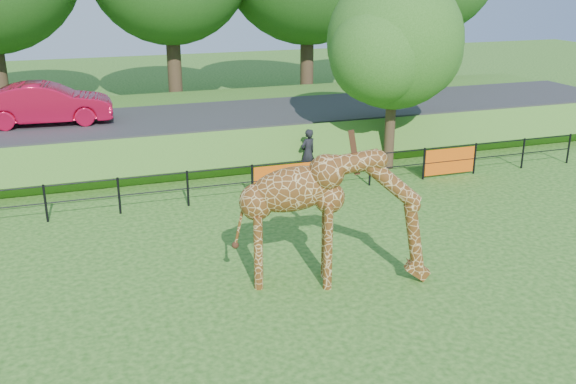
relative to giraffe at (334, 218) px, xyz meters
name	(u,v)px	position (x,y,z in m)	size (l,w,h in m)	color
ground	(267,344)	(-2.16, -1.98, -1.57)	(90.00, 90.00, 0.00)	#1F5114
giraffe	(334,218)	(0.00, 0.00, 0.00)	(4.40, 0.81, 3.14)	#5E3413
perimeter_fence	(188,188)	(-2.16, 6.02, -1.02)	(28.07, 0.10, 1.10)	black
embankment	(154,129)	(-2.16, 13.52, -0.92)	(40.00, 9.00, 1.30)	#1F5114
road	(158,120)	(-2.16, 12.02, -0.21)	(40.00, 5.00, 0.12)	#2A2A2C
car_red	(47,104)	(-6.03, 12.34, 0.60)	(1.59, 4.55, 1.50)	red
visitor	(308,153)	(2.28, 7.65, -0.75)	(0.60, 0.39, 1.65)	black
tree_east	(396,46)	(5.43, 7.65, 2.71)	(5.40, 4.71, 6.76)	#352817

